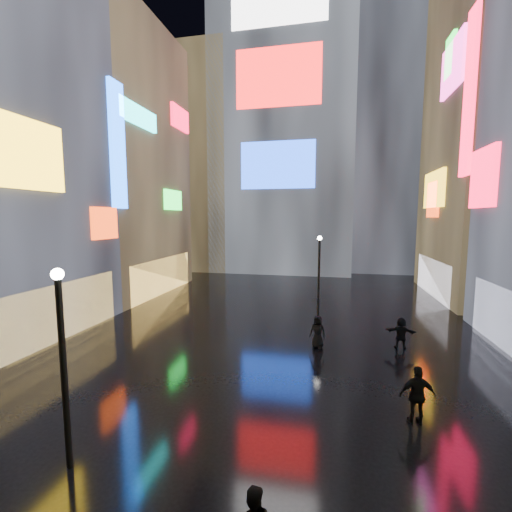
% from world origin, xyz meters
% --- Properties ---
extents(ground, '(140.00, 140.00, 0.00)m').
position_xyz_m(ground, '(0.00, 20.00, 0.00)').
color(ground, black).
rests_on(ground, ground).
extents(building_left_far, '(10.28, 12.00, 22.00)m').
position_xyz_m(building_left_far, '(-15.98, 26.00, 10.98)').
color(building_left_far, black).
rests_on(building_left_far, ground).
extents(tower_main, '(16.00, 14.20, 42.00)m').
position_xyz_m(tower_main, '(-3.00, 43.97, 21.01)').
color(tower_main, black).
rests_on(tower_main, ground).
extents(tower_flank_right, '(12.00, 12.00, 34.00)m').
position_xyz_m(tower_flank_right, '(9.00, 46.00, 17.00)').
color(tower_flank_right, black).
rests_on(tower_flank_right, ground).
extents(tower_flank_left, '(10.00, 10.00, 26.00)m').
position_xyz_m(tower_flank_left, '(-14.00, 42.00, 13.00)').
color(tower_flank_left, black).
rests_on(tower_flank_left, ground).
extents(lamp_near, '(0.30, 0.30, 5.20)m').
position_xyz_m(lamp_near, '(-3.80, 6.73, 2.94)').
color(lamp_near, black).
rests_on(lamp_near, ground).
extents(lamp_far, '(0.30, 0.30, 5.20)m').
position_xyz_m(lamp_far, '(2.00, 22.76, 2.94)').
color(lamp_far, black).
rests_on(lamp_far, ground).
extents(pedestrian_3, '(1.13, 0.59, 1.85)m').
position_xyz_m(pedestrian_3, '(5.43, 10.64, 0.93)').
color(pedestrian_3, black).
rests_on(pedestrian_3, ground).
extents(pedestrian_4, '(0.90, 0.71, 1.61)m').
position_xyz_m(pedestrian_4, '(2.18, 16.36, 0.80)').
color(pedestrian_4, black).
rests_on(pedestrian_4, ground).
extents(pedestrian_5, '(1.48, 0.64, 1.55)m').
position_xyz_m(pedestrian_5, '(6.18, 17.10, 0.77)').
color(pedestrian_5, black).
rests_on(pedestrian_5, ground).
extents(umbrella_2, '(1.36, 1.37, 0.89)m').
position_xyz_m(umbrella_2, '(2.18, 16.36, 2.05)').
color(umbrella_2, black).
rests_on(umbrella_2, pedestrian_4).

